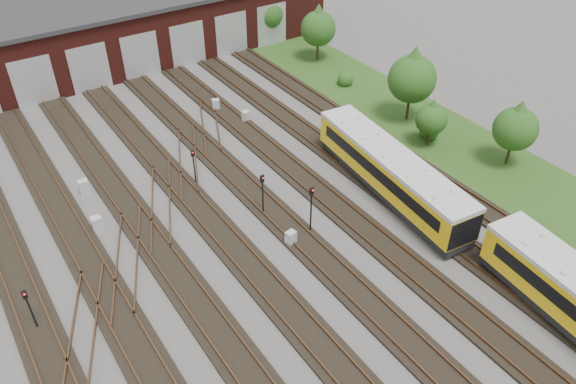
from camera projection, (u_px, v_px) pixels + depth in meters
ground at (330, 309)px, 31.52m from camera, size 120.00×120.00×0.00m
track_network at (321, 302)px, 31.77m from camera, size 30.40×70.00×0.33m
maintenance_shed at (88, 34)px, 56.08m from camera, size 51.00×12.50×6.35m
grass_verge at (438, 134)px, 46.64m from camera, size 8.00×55.00×0.05m
signal_mast_0 at (29, 305)px, 29.30m from camera, size 0.26×0.24×2.91m
signal_mast_1 at (263, 189)px, 37.13m from camera, size 0.29×0.27×3.17m
signal_mast_2 at (194, 162)px, 40.00m from camera, size 0.28×0.26×2.90m
signal_mast_3 at (311, 204)px, 35.45m from camera, size 0.31×0.29×3.59m
relay_cabinet_0 at (97, 224)px, 36.59m from camera, size 0.66×0.56×1.09m
relay_cabinet_1 at (84, 187)px, 39.81m from camera, size 0.74×0.63×1.14m
relay_cabinet_2 at (291, 238)px, 35.54m from camera, size 0.69×0.61×1.03m
relay_cabinet_3 at (216, 105)px, 49.74m from camera, size 0.75×0.68×1.04m
relay_cabinet_4 at (246, 117)px, 48.07m from camera, size 0.75×0.70×1.01m
tree_0 at (268, 10)px, 60.79m from camera, size 3.25×3.25×5.38m
tree_1 at (318, 24)px, 56.51m from camera, size 3.55×3.55×5.89m
tree_2 at (413, 73)px, 46.16m from camera, size 4.02×4.02×6.67m
tree_3 at (432, 116)px, 43.76m from camera, size 2.50×2.50×4.15m
tree_4 at (517, 124)px, 41.08m from camera, size 3.30×3.30×5.46m
bush_0 at (430, 129)px, 45.80m from camera, size 1.57×1.57×1.57m
bush_1 at (345, 78)px, 53.60m from camera, size 1.52×1.52×1.52m
bush_2 at (277, 33)px, 62.76m from camera, size 1.47×1.47×1.47m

